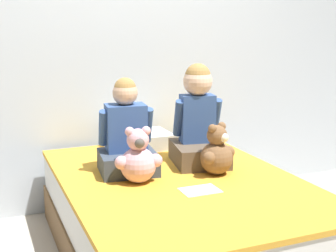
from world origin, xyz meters
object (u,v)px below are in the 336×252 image
object	(u,v)px
bed	(178,218)
pillow_at_headboard	(138,141)
child_on_right	(198,123)
sign_card	(200,190)
teddy_bear_held_by_right_child	(217,153)
teddy_bear_held_by_left_child	(138,159)
child_on_left	(127,136)

from	to	relation	value
bed	pillow_at_headboard	world-z (taller)	pillow_at_headboard
child_on_right	sign_card	size ratio (longest dim) A/B	3.08
teddy_bear_held_by_right_child	pillow_at_headboard	world-z (taller)	teddy_bear_held_by_right_child
teddy_bear_held_by_left_child	child_on_right	bearing A→B (deg)	34.33
bed	teddy_bear_held_by_right_child	distance (m)	0.46
child_on_left	sign_card	size ratio (longest dim) A/B	2.75
teddy_bear_held_by_right_child	pillow_at_headboard	bearing A→B (deg)	83.97
pillow_at_headboard	sign_card	distance (m)	0.98
pillow_at_headboard	teddy_bear_held_by_right_child	bearing A→B (deg)	-72.43
teddy_bear_held_by_left_child	sign_card	xyz separation A→B (m)	(0.27, -0.26, -0.14)
child_on_right	teddy_bear_held_by_left_child	distance (m)	0.56
bed	sign_card	xyz separation A→B (m)	(0.02, -0.25, 0.26)
bed	child_on_right	world-z (taller)	child_on_right
child_on_left	child_on_right	size ratio (longest dim) A/B	0.89
sign_card	child_on_right	bearing A→B (deg)	65.50
pillow_at_headboard	sign_card	bearing A→B (deg)	-88.78
child_on_right	teddy_bear_held_by_right_child	world-z (taller)	child_on_right
child_on_left	teddy_bear_held_by_right_child	bearing A→B (deg)	-22.20
child_on_left	sign_card	distance (m)	0.60
teddy_bear_held_by_left_child	pillow_at_headboard	distance (m)	0.77
teddy_bear_held_by_left_child	sign_card	distance (m)	0.39
child_on_right	pillow_at_headboard	distance (m)	0.59
bed	teddy_bear_held_by_left_child	bearing A→B (deg)	178.02
teddy_bear_held_by_left_child	teddy_bear_held_by_right_child	distance (m)	0.49
teddy_bear_held_by_left_child	teddy_bear_held_by_right_child	xyz separation A→B (m)	(0.49, -0.04, -0.01)
teddy_bear_held_by_left_child	sign_card	bearing A→B (deg)	-35.35
child_on_left	teddy_bear_held_by_left_child	xyz separation A→B (m)	(-0.00, -0.23, -0.09)
child_on_right	pillow_at_headboard	xyz separation A→B (m)	(-0.25, 0.49, -0.21)
child_on_right	sign_card	xyz separation A→B (m)	(-0.22, -0.49, -0.26)
bed	teddy_bear_held_by_left_child	xyz separation A→B (m)	(-0.24, 0.01, 0.39)
child_on_right	sign_card	world-z (taller)	child_on_right
teddy_bear_held_by_left_child	pillow_at_headboard	xyz separation A→B (m)	(0.24, 0.72, -0.08)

